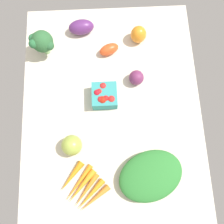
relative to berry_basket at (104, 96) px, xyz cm
name	(u,v)px	position (x,y,z in cm)	size (l,w,h in cm)	color
tablecloth	(112,114)	(-6.72, -2.89, -4.55)	(104.00, 76.00, 2.00)	beige
berry_basket	(104,96)	(0.00, 0.00, 0.00)	(10.42, 10.42, 7.15)	teal
carrot_bunch	(83,188)	(-36.44, 9.80, -2.30)	(20.03, 20.54, 2.83)	orange
leafy_greens_clump	(151,176)	(-33.10, -16.59, -0.31)	(25.46, 18.83, 6.47)	#2D7A31
bell_pepper_orange	(138,34)	(27.93, -16.34, 0.55)	(7.01, 7.01, 8.20)	orange
broccoli_head	(42,42)	(23.59, 25.45, 4.95)	(9.24, 10.67, 13.21)	#96CC84
roma_tomato	(108,49)	(22.04, -2.58, -1.11)	(8.93, 4.89, 4.89)	#E34D20
eggplant	(81,27)	(33.30, 9.17, -0.18)	(11.47, 6.74, 6.74)	#5E2B6D
red_onion_near_basket	(136,78)	(7.67, -14.01, -0.34)	(6.43, 6.43, 6.43)	#6F2C56
heirloom_tomato_green	(72,145)	(-20.08, 13.67, 0.57)	(8.24, 8.24, 8.24)	#99AC43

